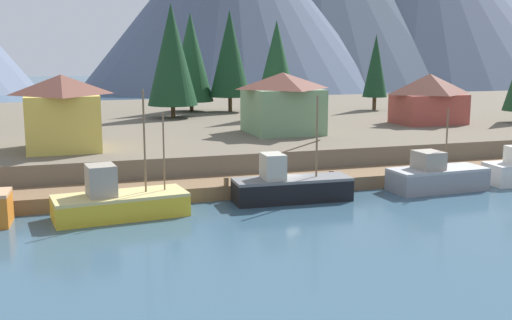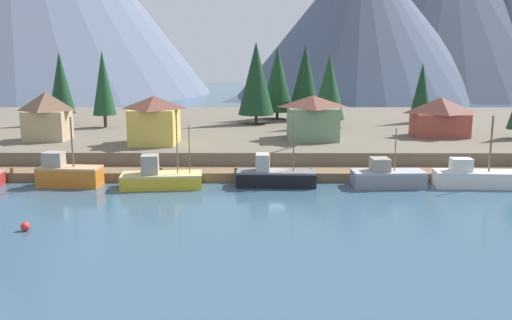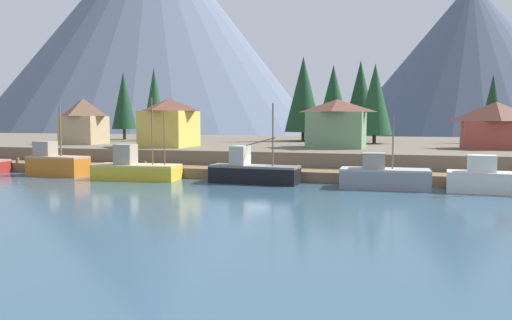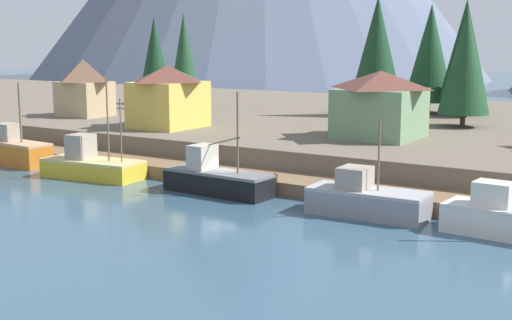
{
  "view_description": "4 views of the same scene",
  "coord_description": "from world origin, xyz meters",
  "px_view_note": "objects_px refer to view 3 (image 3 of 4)",
  "views": [
    {
      "loc": [
        -15.09,
        -41.09,
        10.39
      ],
      "look_at": [
        -0.83,
        3.29,
        2.14
      ],
      "focal_mm": 43.94,
      "sensor_mm": 36.0,
      "label": 1
    },
    {
      "loc": [
        -1.55,
        -56.27,
        13.26
      ],
      "look_at": [
        -1.86,
        2.53,
        1.98
      ],
      "focal_mm": 37.97,
      "sensor_mm": 36.0,
      "label": 2
    },
    {
      "loc": [
        13.51,
        -44.23,
        5.7
      ],
      "look_at": [
        -0.45,
        1.23,
        1.9
      ],
      "focal_mm": 34.52,
      "sensor_mm": 36.0,
      "label": 3
    },
    {
      "loc": [
        28.54,
        -40.2,
        10.58
      ],
      "look_at": [
        -0.11,
        3.97,
        1.6
      ],
      "focal_mm": 48.41,
      "sensor_mm": 36.0,
      "label": 4
    }
  ],
  "objects_px": {
    "conifer_near_right": "(154,98)",
    "fishing_boat_orange": "(56,163)",
    "fishing_boat_white": "(500,180)",
    "conifer_mid_left": "(360,95)",
    "house_tan": "(84,121)",
    "conifer_back_right": "(303,94)",
    "fishing_boat_yellow": "(135,169)",
    "fishing_boat_grey": "(383,176)",
    "conifer_back_left": "(124,101)",
    "conifer_centre": "(493,103)",
    "house_yellow": "(169,122)",
    "house_red": "(495,125)",
    "conifer_far_right": "(375,99)",
    "fishing_boat_black": "(253,172)",
    "house_green": "(337,123)",
    "conifer_far_left": "(333,99)"
  },
  "relations": [
    {
      "from": "conifer_far_right",
      "to": "house_red",
      "type": "bearing_deg",
      "value": -34.17
    },
    {
      "from": "house_red",
      "to": "fishing_boat_grey",
      "type": "bearing_deg",
      "value": -121.14
    },
    {
      "from": "house_yellow",
      "to": "conifer_far_right",
      "type": "relative_size",
      "value": 0.6
    },
    {
      "from": "house_yellow",
      "to": "conifer_mid_left",
      "type": "xyz_separation_m",
      "value": [
        20.82,
        25.38,
        4.33
      ]
    },
    {
      "from": "fishing_boat_orange",
      "to": "conifer_back_right",
      "type": "height_order",
      "value": "conifer_back_right"
    },
    {
      "from": "conifer_near_right",
      "to": "fishing_boat_orange",
      "type": "bearing_deg",
      "value": -82.17
    },
    {
      "from": "house_yellow",
      "to": "conifer_far_left",
      "type": "relative_size",
      "value": 0.53
    },
    {
      "from": "house_green",
      "to": "fishing_boat_white",
      "type": "bearing_deg",
      "value": -47.44
    },
    {
      "from": "fishing_boat_black",
      "to": "fishing_boat_grey",
      "type": "relative_size",
      "value": 1.11
    },
    {
      "from": "house_green",
      "to": "conifer_centre",
      "type": "distance_m",
      "value": 26.72
    },
    {
      "from": "conifer_far_left",
      "to": "conifer_far_right",
      "type": "bearing_deg",
      "value": -57.09
    },
    {
      "from": "house_green",
      "to": "conifer_back_right",
      "type": "distance_m",
      "value": 18.71
    },
    {
      "from": "fishing_boat_white",
      "to": "conifer_mid_left",
      "type": "relative_size",
      "value": 0.65
    },
    {
      "from": "conifer_near_right",
      "to": "fishing_boat_grey",
      "type": "bearing_deg",
      "value": -37.43
    },
    {
      "from": "conifer_near_right",
      "to": "conifer_far_right",
      "type": "relative_size",
      "value": 1.04
    },
    {
      "from": "fishing_boat_grey",
      "to": "conifer_mid_left",
      "type": "relative_size",
      "value": 0.58
    },
    {
      "from": "house_yellow",
      "to": "conifer_back_left",
      "type": "xyz_separation_m",
      "value": [
        -18.4,
        19.21,
        3.59
      ]
    },
    {
      "from": "fishing_boat_yellow",
      "to": "conifer_back_left",
      "type": "relative_size",
      "value": 0.74
    },
    {
      "from": "conifer_mid_left",
      "to": "conifer_centre",
      "type": "relative_size",
      "value": 1.3
    },
    {
      "from": "fishing_boat_black",
      "to": "house_yellow",
      "type": "distance_m",
      "value": 19.64
    },
    {
      "from": "fishing_boat_black",
      "to": "conifer_far_left",
      "type": "relative_size",
      "value": 0.66
    },
    {
      "from": "conifer_mid_left",
      "to": "conifer_back_left",
      "type": "distance_m",
      "value": 39.71
    },
    {
      "from": "house_green",
      "to": "conifer_near_right",
      "type": "bearing_deg",
      "value": 159.03
    },
    {
      "from": "conifer_centre",
      "to": "house_red",
      "type": "bearing_deg",
      "value": -97.09
    },
    {
      "from": "house_red",
      "to": "conifer_mid_left",
      "type": "height_order",
      "value": "conifer_mid_left"
    },
    {
      "from": "house_green",
      "to": "conifer_far_right",
      "type": "xyz_separation_m",
      "value": [
        3.62,
        11.91,
        3.28
      ]
    },
    {
      "from": "fishing_boat_white",
      "to": "house_tan",
      "type": "height_order",
      "value": "house_tan"
    },
    {
      "from": "conifer_far_right",
      "to": "fishing_boat_black",
      "type": "bearing_deg",
      "value": -107.8
    },
    {
      "from": "conifer_back_left",
      "to": "conifer_back_right",
      "type": "xyz_separation_m",
      "value": [
        30.96,
        1.34,
        0.67
      ]
    },
    {
      "from": "conifer_mid_left",
      "to": "conifer_centre",
      "type": "height_order",
      "value": "conifer_mid_left"
    },
    {
      "from": "conifer_near_right",
      "to": "house_tan",
      "type": "bearing_deg",
      "value": -107.0
    },
    {
      "from": "house_green",
      "to": "house_yellow",
      "type": "bearing_deg",
      "value": -168.8
    },
    {
      "from": "house_yellow",
      "to": "conifer_centre",
      "type": "distance_m",
      "value": 45.38
    },
    {
      "from": "fishing_boat_orange",
      "to": "conifer_far_left",
      "type": "height_order",
      "value": "conifer_far_left"
    },
    {
      "from": "conifer_near_right",
      "to": "conifer_centre",
      "type": "distance_m",
      "value": 50.66
    },
    {
      "from": "house_green",
      "to": "conifer_centre",
      "type": "relative_size",
      "value": 0.72
    },
    {
      "from": "fishing_boat_grey",
      "to": "fishing_boat_white",
      "type": "bearing_deg",
      "value": -2.5
    },
    {
      "from": "fishing_boat_white",
      "to": "conifer_centre",
      "type": "height_order",
      "value": "conifer_centre"
    },
    {
      "from": "house_yellow",
      "to": "house_green",
      "type": "bearing_deg",
      "value": 11.2
    },
    {
      "from": "fishing_boat_black",
      "to": "fishing_boat_white",
      "type": "height_order",
      "value": "fishing_boat_white"
    },
    {
      "from": "house_yellow",
      "to": "house_red",
      "type": "bearing_deg",
      "value": 9.64
    },
    {
      "from": "house_tan",
      "to": "conifer_mid_left",
      "type": "distance_m",
      "value": 42.1
    },
    {
      "from": "fishing_boat_black",
      "to": "conifer_far_right",
      "type": "distance_m",
      "value": 30.57
    },
    {
      "from": "conifer_back_right",
      "to": "conifer_centre",
      "type": "height_order",
      "value": "conifer_back_right"
    },
    {
      "from": "fishing_boat_grey",
      "to": "conifer_far_left",
      "type": "relative_size",
      "value": 0.6
    },
    {
      "from": "fishing_boat_orange",
      "to": "house_tan",
      "type": "height_order",
      "value": "house_tan"
    },
    {
      "from": "conifer_far_left",
      "to": "conifer_back_right",
      "type": "bearing_deg",
      "value": -118.06
    },
    {
      "from": "conifer_back_right",
      "to": "fishing_boat_yellow",
      "type": "bearing_deg",
      "value": -106.09
    },
    {
      "from": "conifer_back_left",
      "to": "conifer_centre",
      "type": "distance_m",
      "value": 58.08
    },
    {
      "from": "conifer_near_right",
      "to": "conifer_centre",
      "type": "bearing_deg",
      "value": 7.06
    }
  ]
}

